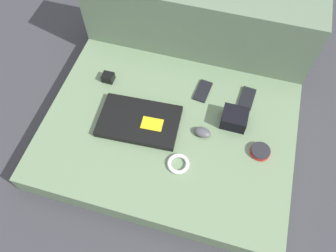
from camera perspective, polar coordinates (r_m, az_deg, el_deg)
ground_plane at (r=1.49m, az=0.00°, el=-2.46°), size 8.00×8.00×0.00m
couch_seat at (r=1.45m, az=0.00°, el=-1.47°), size 1.07×0.80×0.11m
couch_backrest at (r=1.62m, az=5.03°, el=16.32°), size 1.07×0.20×0.43m
laptop at (r=1.41m, az=-5.01°, el=0.84°), size 0.35×0.23×0.03m
computer_mouse at (r=1.38m, az=6.01°, el=-1.07°), size 0.08×0.06×0.03m
speaker_puck at (r=1.39m, az=15.77°, el=-4.27°), size 0.08×0.08×0.02m
phone_silver at (r=1.52m, az=13.58°, el=4.76°), size 0.07×0.12×0.01m
phone_black at (r=1.51m, az=6.09°, el=6.08°), size 0.07×0.12×0.01m
camera_pouch at (r=1.42m, az=11.49°, el=1.31°), size 0.11×0.10×0.07m
charger_brick at (r=1.56m, az=-10.38°, el=8.31°), size 0.05×0.05×0.04m
cable_coil at (r=1.32m, az=1.79°, el=-6.59°), size 0.09×0.09×0.02m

